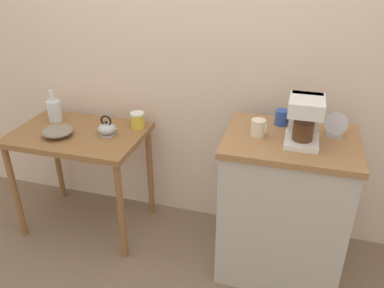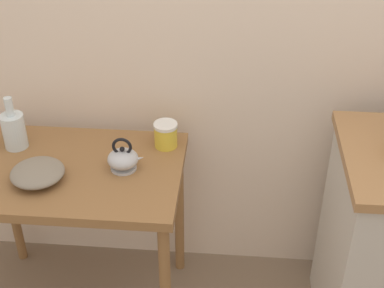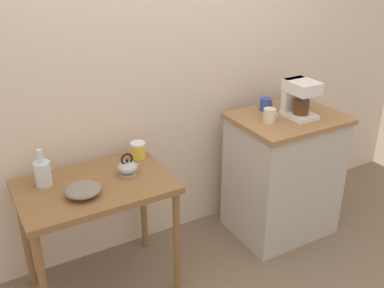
{
  "view_description": "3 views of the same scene",
  "coord_description": "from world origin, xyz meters",
  "px_view_note": "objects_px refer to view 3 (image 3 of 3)",
  "views": [
    {
      "loc": [
        0.74,
        -2.0,
        1.9
      ],
      "look_at": [
        0.16,
        0.01,
        0.82
      ],
      "focal_mm": 36.25,
      "sensor_mm": 36.0,
      "label": 1
    },
    {
      "loc": [
        -0.03,
        -1.67,
        2.06
      ],
      "look_at": [
        -0.17,
        0.03,
        0.94
      ],
      "focal_mm": 52.49,
      "sensor_mm": 36.0,
      "label": 2
    },
    {
      "loc": [
        -1.28,
        -2.19,
        2.1
      ],
      "look_at": [
        -0.06,
        -0.02,
        0.92
      ],
      "focal_mm": 42.11,
      "sensor_mm": 36.0,
      "label": 3
    }
  ],
  "objects_px": {
    "canister_enamel": "(138,150)",
    "mug_small_cream": "(270,116)",
    "mug_blue": "(265,104)",
    "teakettle": "(128,167)",
    "coffee_maker": "(299,97)",
    "glass_carafe_vase": "(43,173)",
    "bowl_stoneware": "(83,190)",
    "table_clock": "(305,99)"
  },
  "relations": [
    {
      "from": "bowl_stoneware",
      "to": "mug_small_cream",
      "type": "distance_m",
      "value": 1.32
    },
    {
      "from": "canister_enamel",
      "to": "coffee_maker",
      "type": "relative_size",
      "value": 0.41
    },
    {
      "from": "bowl_stoneware",
      "to": "glass_carafe_vase",
      "type": "xyz_separation_m",
      "value": [
        -0.16,
        0.22,
        0.05
      ]
    },
    {
      "from": "bowl_stoneware",
      "to": "glass_carafe_vase",
      "type": "height_order",
      "value": "glass_carafe_vase"
    },
    {
      "from": "table_clock",
      "to": "teakettle",
      "type": "bearing_deg",
      "value": -178.64
    },
    {
      "from": "bowl_stoneware",
      "to": "teakettle",
      "type": "relative_size",
      "value": 1.39
    },
    {
      "from": "coffee_maker",
      "to": "mug_blue",
      "type": "relative_size",
      "value": 2.83
    },
    {
      "from": "teakettle",
      "to": "mug_small_cream",
      "type": "distance_m",
      "value": 1.02
    },
    {
      "from": "teakettle",
      "to": "canister_enamel",
      "type": "distance_m",
      "value": 0.23
    },
    {
      "from": "teakettle",
      "to": "mug_small_cream",
      "type": "relative_size",
      "value": 1.5
    },
    {
      "from": "glass_carafe_vase",
      "to": "coffee_maker",
      "type": "relative_size",
      "value": 0.88
    },
    {
      "from": "bowl_stoneware",
      "to": "table_clock",
      "type": "distance_m",
      "value": 1.74
    },
    {
      "from": "glass_carafe_vase",
      "to": "table_clock",
      "type": "xyz_separation_m",
      "value": [
        1.89,
        -0.08,
        0.15
      ]
    },
    {
      "from": "teakettle",
      "to": "table_clock",
      "type": "relative_size",
      "value": 1.06
    },
    {
      "from": "bowl_stoneware",
      "to": "mug_small_cream",
      "type": "relative_size",
      "value": 2.08
    },
    {
      "from": "teakettle",
      "to": "glass_carafe_vase",
      "type": "xyz_separation_m",
      "value": [
        -0.47,
        0.12,
        0.04
      ]
    },
    {
      "from": "coffee_maker",
      "to": "table_clock",
      "type": "relative_size",
      "value": 1.88
    },
    {
      "from": "canister_enamel",
      "to": "coffee_maker",
      "type": "xyz_separation_m",
      "value": [
        1.09,
        -0.27,
        0.26
      ]
    },
    {
      "from": "canister_enamel",
      "to": "mug_blue",
      "type": "xyz_separation_m",
      "value": [
        0.97,
        -0.07,
        0.16
      ]
    },
    {
      "from": "bowl_stoneware",
      "to": "canister_enamel",
      "type": "xyz_separation_m",
      "value": [
        0.45,
        0.28,
        0.02
      ]
    },
    {
      "from": "bowl_stoneware",
      "to": "mug_blue",
      "type": "distance_m",
      "value": 1.45
    },
    {
      "from": "glass_carafe_vase",
      "to": "canister_enamel",
      "type": "xyz_separation_m",
      "value": [
        0.62,
        0.06,
        -0.03
      ]
    },
    {
      "from": "bowl_stoneware",
      "to": "coffee_maker",
      "type": "bearing_deg",
      "value": 0.43
    },
    {
      "from": "bowl_stoneware",
      "to": "canister_enamel",
      "type": "distance_m",
      "value": 0.53
    },
    {
      "from": "teakettle",
      "to": "coffee_maker",
      "type": "distance_m",
      "value": 1.27
    },
    {
      "from": "canister_enamel",
      "to": "mug_small_cream",
      "type": "relative_size",
      "value": 1.09
    },
    {
      "from": "coffee_maker",
      "to": "mug_blue",
      "type": "distance_m",
      "value": 0.25
    },
    {
      "from": "coffee_maker",
      "to": "mug_small_cream",
      "type": "relative_size",
      "value": 2.65
    },
    {
      "from": "mug_small_cream",
      "to": "canister_enamel",
      "type": "bearing_deg",
      "value": 163.12
    },
    {
      "from": "mug_blue",
      "to": "bowl_stoneware",
      "type": "bearing_deg",
      "value": -171.56
    },
    {
      "from": "canister_enamel",
      "to": "table_clock",
      "type": "xyz_separation_m",
      "value": [
        1.27,
        -0.14,
        0.17
      ]
    },
    {
      "from": "glass_carafe_vase",
      "to": "table_clock",
      "type": "height_order",
      "value": "table_clock"
    },
    {
      "from": "canister_enamel",
      "to": "teakettle",
      "type": "bearing_deg",
      "value": -129.45
    },
    {
      "from": "canister_enamel",
      "to": "mug_blue",
      "type": "relative_size",
      "value": 1.17
    },
    {
      "from": "canister_enamel",
      "to": "mug_small_cream",
      "type": "bearing_deg",
      "value": -16.88
    },
    {
      "from": "glass_carafe_vase",
      "to": "mug_blue",
      "type": "distance_m",
      "value": 1.59
    },
    {
      "from": "bowl_stoneware",
      "to": "mug_blue",
      "type": "height_order",
      "value": "mug_blue"
    },
    {
      "from": "glass_carafe_vase",
      "to": "table_clock",
      "type": "distance_m",
      "value": 1.89
    },
    {
      "from": "glass_carafe_vase",
      "to": "mug_small_cream",
      "type": "relative_size",
      "value": 2.34
    },
    {
      "from": "teakettle",
      "to": "coffee_maker",
      "type": "height_order",
      "value": "coffee_maker"
    },
    {
      "from": "canister_enamel",
      "to": "bowl_stoneware",
      "type": "bearing_deg",
      "value": -148.62
    },
    {
      "from": "canister_enamel",
      "to": "table_clock",
      "type": "relative_size",
      "value": 0.77
    }
  ]
}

